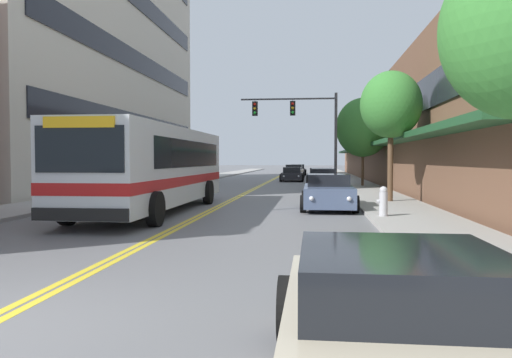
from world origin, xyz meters
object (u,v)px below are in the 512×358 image
object	(u,v)px
car_dark_grey_moving_third	(298,170)
traffic_signal_mast	(302,121)
car_beige_moving_lead	(294,172)
car_charcoal_moving_second	(292,175)
car_navy_parked_left_mid	(193,178)
city_bus	(155,165)
street_tree_right_mid	(391,105)
car_slate_blue_parked_right_far	(328,193)
street_tree_right_far	(363,127)
car_white_parked_right_end	(321,177)
fire_hydrant	(383,201)
car_champagne_parked_right_foreground	(404,333)
car_silver_parked_right_mid	(324,180)

from	to	relation	value
car_dark_grey_moving_third	traffic_signal_mast	xyz separation A→B (m)	(1.08, -27.96, 3.77)
car_beige_moving_lead	car_charcoal_moving_second	size ratio (longest dim) A/B	1.13
car_charcoal_moving_second	traffic_signal_mast	world-z (taller)	traffic_signal_mast
car_navy_parked_left_mid	car_beige_moving_lead	xyz separation A→B (m)	(6.22, 17.55, 0.04)
city_bus	street_tree_right_mid	bearing A→B (deg)	24.11
city_bus	car_slate_blue_parked_right_far	size ratio (longest dim) A/B	2.74
car_slate_blue_parked_right_far	street_tree_right_far	distance (m)	15.89
city_bus	car_slate_blue_parked_right_far	world-z (taller)	city_bus
car_dark_grey_moving_third	street_tree_right_far	size ratio (longest dim) A/B	0.71
car_beige_moving_lead	traffic_signal_mast	xyz separation A→B (m)	(1.20, -18.53, 3.75)
car_navy_parked_left_mid	car_white_parked_right_end	distance (m)	10.05
traffic_signal_mast	fire_hydrant	bearing A→B (deg)	-79.94
car_white_parked_right_end	car_dark_grey_moving_third	distance (m)	22.17
street_tree_right_mid	street_tree_right_far	distance (m)	12.68
car_white_parked_right_end	fire_hydrant	world-z (taller)	car_white_parked_right_end
fire_hydrant	street_tree_right_far	bearing A→B (deg)	86.41
car_charcoal_moving_second	street_tree_right_mid	world-z (taller)	street_tree_right_mid
car_beige_moving_lead	city_bus	bearing A→B (deg)	-96.59
city_bus	car_dark_grey_moving_third	bearing A→B (deg)	84.71
car_slate_blue_parked_right_far	car_dark_grey_moving_third	xyz separation A→B (m)	(-2.37, 41.07, -0.01)
car_champagne_parked_right_foreground	traffic_signal_mast	distance (m)	28.63
car_beige_moving_lead	street_tree_right_far	bearing A→B (deg)	-72.19
car_navy_parked_left_mid	traffic_signal_mast	bearing A→B (deg)	-7.50
car_navy_parked_left_mid	car_beige_moving_lead	size ratio (longest dim) A/B	0.92
traffic_signal_mast	street_tree_right_far	world-z (taller)	traffic_signal_mast
car_white_parked_right_end	street_tree_right_mid	bearing A→B (deg)	-80.86
car_navy_parked_left_mid	traffic_signal_mast	world-z (taller)	traffic_signal_mast
car_silver_parked_right_mid	car_slate_blue_parked_right_far	xyz separation A→B (m)	(-0.06, -11.51, -0.00)
car_silver_parked_right_mid	car_navy_parked_left_mid	bearing A→B (deg)	163.69
car_dark_grey_moving_third	street_tree_right_far	xyz separation A→B (m)	(5.14, -25.80, 3.44)
car_white_parked_right_end	city_bus	bearing A→B (deg)	-107.23
car_slate_blue_parked_right_far	fire_hydrant	bearing A→B (deg)	-63.45
car_navy_parked_left_mid	car_slate_blue_parked_right_far	size ratio (longest dim) A/B	1.03
city_bus	traffic_signal_mast	world-z (taller)	traffic_signal_mast
city_bus	fire_hydrant	world-z (taller)	city_bus
car_navy_parked_left_mid	street_tree_right_mid	distance (m)	16.59
car_charcoal_moving_second	car_dark_grey_moving_third	xyz separation A→B (m)	(0.00, 16.64, 0.04)
car_slate_blue_parked_right_far	car_silver_parked_right_mid	bearing A→B (deg)	89.68
car_slate_blue_parked_right_far	traffic_signal_mast	size ratio (longest dim) A/B	0.69
car_navy_parked_left_mid	street_tree_right_mid	size ratio (longest dim) A/B	0.80
car_white_parked_right_end	car_charcoal_moving_second	distance (m)	5.91
car_charcoal_moving_second	car_dark_grey_moving_third	distance (m)	16.64
car_silver_parked_right_mid	fire_hydrant	distance (m)	14.81
car_champagne_parked_right_foreground	car_silver_parked_right_mid	world-z (taller)	car_silver_parked_right_mid
car_navy_parked_left_mid	car_dark_grey_moving_third	size ratio (longest dim) A/B	1.05
car_navy_parked_left_mid	car_white_parked_right_end	size ratio (longest dim) A/B	0.99
car_beige_moving_lead	fire_hydrant	distance (m)	35.09
car_dark_grey_moving_third	traffic_signal_mast	bearing A→B (deg)	-87.78
car_beige_moving_lead	car_silver_parked_right_mid	bearing A→B (deg)	-82.76
street_tree_right_mid	car_white_parked_right_end	bearing A→B (deg)	99.14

